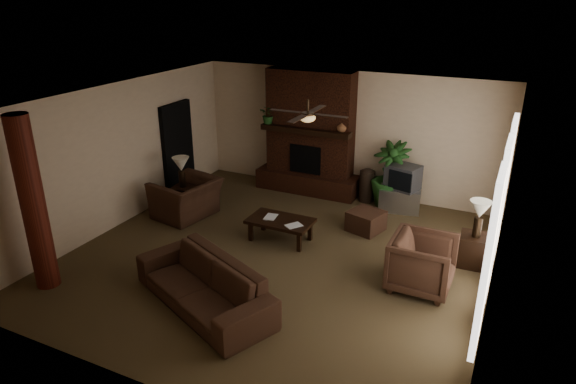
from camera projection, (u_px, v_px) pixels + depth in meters
The scene contains 23 objects.
room_shell at pixel (278, 183), 8.53m from camera, with size 7.00×7.00×7.00m.
fireplace at pixel (309, 143), 11.64m from camera, with size 2.40×0.70×2.80m.
windows at pixel (497, 219), 7.34m from camera, with size 0.08×3.65×2.35m.
log_column at pixel (33, 205), 7.70m from camera, with size 0.36×0.36×2.80m, color maroon.
doorway at pixel (178, 149), 11.54m from camera, with size 0.10×1.00×2.10m, color black.
ceiling_fan at pixel (308, 116), 8.20m from camera, with size 1.35×1.35×0.37m.
sofa at pixel (203, 277), 7.50m from camera, with size 2.48×0.73×0.97m, color #442A1D.
armchair_left at pixel (186, 192), 10.48m from camera, with size 1.22×0.79×1.07m, color #442A1D.
armchair_right at pixel (422, 261), 7.95m from camera, with size 0.95×0.89×0.97m, color #442A1D.
coffee_table at pixel (280, 222), 9.52m from camera, with size 1.20×0.70×0.43m.
ottoman at pixel (366, 221), 9.98m from camera, with size 0.60×0.60×0.40m, color #442A1D.
tv_stand at pixel (400, 199), 10.86m from camera, with size 0.85×0.50×0.50m, color #ADADAF.
tv at pixel (403, 177), 10.67m from camera, with size 0.76×0.68×0.52m.
floor_vase at pixel (367, 183), 11.28m from camera, with size 0.34×0.34×0.77m.
floor_plant at pixel (389, 189), 11.03m from camera, with size 0.81×1.44×0.81m, color #255020.
side_table_left at pixel (186, 198), 10.86m from camera, with size 0.50×0.50×0.55m, color black.
lamp_left at pixel (181, 166), 10.57m from camera, with size 0.45×0.45×0.65m.
side_table_right at pixel (474, 250), 8.71m from camera, with size 0.50×0.50×0.55m, color black.
lamp_right at pixel (480, 212), 8.41m from camera, with size 0.40×0.40×0.65m.
mantel_plant at pixel (269, 117), 11.57m from camera, with size 0.38×0.42×0.33m, color #255020.
mantel_vase at pixel (342, 127), 10.94m from camera, with size 0.22×0.23×0.22m, color #915C3A.
book_a at pixel (265, 210), 9.55m from camera, with size 0.22×0.03×0.29m, color #999999.
book_b at pixel (291, 217), 9.26m from camera, with size 0.21×0.02×0.29m, color #999999.
Camera 1 is at (3.58, -7.12, 4.46)m, focal length 31.72 mm.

